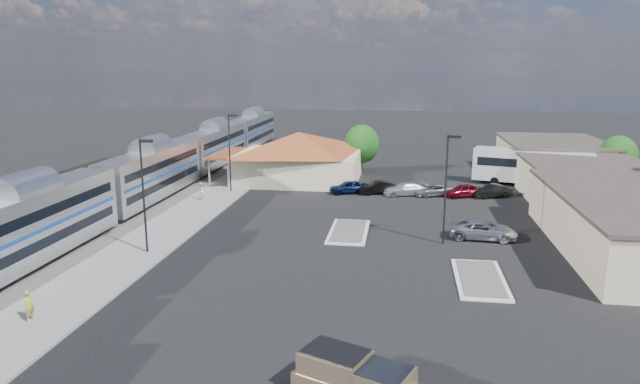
# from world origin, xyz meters

# --- Properties ---
(ground) EXTENTS (280.00, 280.00, 0.00)m
(ground) POSITION_xyz_m (0.00, 0.00, 0.00)
(ground) COLOR black
(ground) RESTS_ON ground
(railbed) EXTENTS (16.00, 100.00, 0.12)m
(railbed) POSITION_xyz_m (-21.00, 8.00, 0.06)
(railbed) COLOR #4C4944
(railbed) RESTS_ON ground
(platform) EXTENTS (5.50, 92.00, 0.18)m
(platform) POSITION_xyz_m (-12.00, 6.00, 0.09)
(platform) COLOR gray
(platform) RESTS_ON ground
(passenger_train) EXTENTS (3.00, 104.00, 5.55)m
(passenger_train) POSITION_xyz_m (-18.00, 10.97, 2.87)
(passenger_train) COLOR silver
(passenger_train) RESTS_ON ground
(freight_cars) EXTENTS (2.80, 46.00, 4.00)m
(freight_cars) POSITION_xyz_m (-24.00, 7.37, 1.93)
(freight_cars) COLOR black
(freight_cars) RESTS_ON ground
(station_depot) EXTENTS (18.35, 12.24, 6.20)m
(station_depot) POSITION_xyz_m (-4.56, 24.00, 3.13)
(station_depot) COLOR #C8BB92
(station_depot) RESTS_ON ground
(buildings_east) EXTENTS (14.40, 51.40, 4.80)m
(buildings_east) POSITION_xyz_m (28.00, 14.28, 2.27)
(buildings_east) COLOR #C6B28C
(buildings_east) RESTS_ON ground
(traffic_island_south) EXTENTS (3.30, 7.50, 0.21)m
(traffic_island_south) POSITION_xyz_m (4.00, 2.00, 0.10)
(traffic_island_south) COLOR silver
(traffic_island_south) RESTS_ON ground
(traffic_island_north) EXTENTS (3.30, 7.50, 0.21)m
(traffic_island_north) POSITION_xyz_m (14.00, -8.00, 0.10)
(traffic_island_north) COLOR silver
(traffic_island_north) RESTS_ON ground
(lamp_plat_s) EXTENTS (1.08, 0.25, 9.00)m
(lamp_plat_s) POSITION_xyz_m (-10.90, -6.00, 5.34)
(lamp_plat_s) COLOR black
(lamp_plat_s) RESTS_ON ground
(lamp_plat_n) EXTENTS (1.08, 0.25, 9.00)m
(lamp_plat_n) POSITION_xyz_m (-10.90, 16.00, 5.34)
(lamp_plat_n) COLOR black
(lamp_plat_n) RESTS_ON ground
(lamp_lot) EXTENTS (1.08, 0.25, 9.00)m
(lamp_lot) POSITION_xyz_m (12.10, 0.00, 5.34)
(lamp_lot) COLOR black
(lamp_lot) RESTS_ON ground
(tree_east_c) EXTENTS (4.41, 4.41, 6.21)m
(tree_east_c) POSITION_xyz_m (34.00, 26.00, 3.76)
(tree_east_c) COLOR #382314
(tree_east_c) RESTS_ON ground
(tree_depot) EXTENTS (4.71, 4.71, 6.63)m
(tree_depot) POSITION_xyz_m (3.00, 30.00, 4.02)
(tree_depot) COLOR #382314
(tree_depot) RESTS_ON ground
(pickup_truck) EXTENTS (6.28, 4.30, 2.04)m
(pickup_truck) POSITION_xyz_m (7.02, -23.65, 0.97)
(pickup_truck) COLOR #977A5C
(pickup_truck) RESTS_ON ground
(suv) EXTENTS (5.77, 3.00, 1.55)m
(suv) POSITION_xyz_m (15.42, 1.77, 0.78)
(suv) COLOR #A5A7AD
(suv) RESTS_ON ground
(coach_bus) EXTENTS (13.95, 6.68, 4.38)m
(coach_bus) POSITION_xyz_m (24.00, 24.75, 2.53)
(coach_bus) COLOR white
(coach_bus) RESTS_ON ground
(person_a) EXTENTS (0.54, 0.73, 1.82)m
(person_a) POSITION_xyz_m (-12.17, -18.60, 1.09)
(person_a) COLOR #ACB338
(person_a) RESTS_ON platform
(person_b) EXTENTS (0.77, 0.95, 1.84)m
(person_b) POSITION_xyz_m (-12.94, 11.34, 1.10)
(person_b) COLOR white
(person_b) RESTS_ON platform
(parked_car_a) EXTENTS (4.73, 3.17, 1.50)m
(parked_car_a) POSITION_xyz_m (2.46, 17.53, 0.75)
(parked_car_a) COLOR #0B1338
(parked_car_a) RESTS_ON ground
(parked_car_b) EXTENTS (4.60, 3.21, 1.44)m
(parked_car_b) POSITION_xyz_m (5.66, 17.83, 0.72)
(parked_car_b) COLOR black
(parked_car_b) RESTS_ON ground
(parked_car_c) EXTENTS (5.31, 3.47, 1.43)m
(parked_car_c) POSITION_xyz_m (8.86, 17.53, 0.72)
(parked_car_c) COLOR silver
(parked_car_c) RESTS_ON ground
(parked_car_d) EXTENTS (5.18, 3.89, 1.31)m
(parked_car_d) POSITION_xyz_m (12.06, 17.83, 0.65)
(parked_car_d) COLOR gray
(parked_car_d) RESTS_ON ground
(parked_car_e) EXTENTS (4.67, 3.24, 1.47)m
(parked_car_e) POSITION_xyz_m (15.26, 17.53, 0.74)
(parked_car_e) COLOR maroon
(parked_car_e) RESTS_ON ground
(parked_car_f) EXTENTS (4.63, 3.10, 1.44)m
(parked_car_f) POSITION_xyz_m (18.46, 17.83, 0.72)
(parked_car_f) COLOR black
(parked_car_f) RESTS_ON ground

